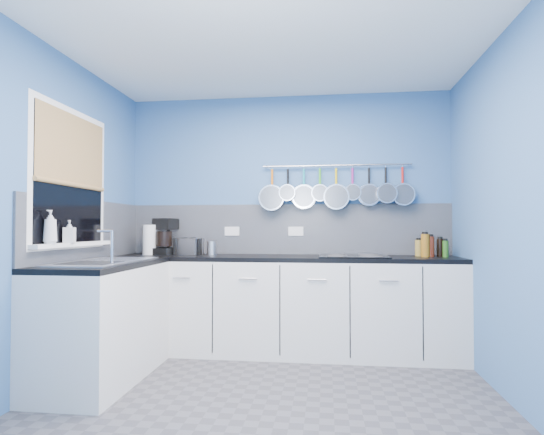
% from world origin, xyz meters
% --- Properties ---
extents(floor, '(3.20, 3.00, 0.02)m').
position_xyz_m(floor, '(0.00, 0.00, -0.01)').
color(floor, '#47474C').
rests_on(floor, ground).
extents(ceiling, '(3.20, 3.00, 0.02)m').
position_xyz_m(ceiling, '(0.00, 0.00, 2.51)').
color(ceiling, white).
rests_on(ceiling, ground).
extents(wall_back, '(3.20, 0.02, 2.50)m').
position_xyz_m(wall_back, '(0.00, 1.51, 1.25)').
color(wall_back, '#3B6599').
rests_on(wall_back, ground).
extents(wall_front, '(3.20, 0.02, 2.50)m').
position_xyz_m(wall_front, '(0.00, -1.51, 1.25)').
color(wall_front, '#3B6599').
rests_on(wall_front, ground).
extents(wall_left, '(0.02, 3.00, 2.50)m').
position_xyz_m(wall_left, '(-1.61, 0.00, 1.25)').
color(wall_left, '#3B6599').
rests_on(wall_left, ground).
extents(wall_right, '(0.02, 3.00, 2.50)m').
position_xyz_m(wall_right, '(1.61, 0.00, 1.25)').
color(wall_right, '#3B6599').
rests_on(wall_right, ground).
extents(backsplash_back, '(3.20, 0.02, 0.50)m').
position_xyz_m(backsplash_back, '(0.00, 1.49, 1.15)').
color(backsplash_back, slate).
rests_on(backsplash_back, wall_back).
extents(backsplash_left, '(0.02, 1.80, 0.50)m').
position_xyz_m(backsplash_left, '(-1.59, 0.60, 1.15)').
color(backsplash_left, slate).
rests_on(backsplash_left, wall_left).
extents(cabinet_run_back, '(3.20, 0.60, 0.86)m').
position_xyz_m(cabinet_run_back, '(0.00, 1.20, 0.43)').
color(cabinet_run_back, silver).
rests_on(cabinet_run_back, ground).
extents(worktop_back, '(3.20, 0.60, 0.04)m').
position_xyz_m(worktop_back, '(0.00, 1.20, 0.88)').
color(worktop_back, black).
rests_on(worktop_back, cabinet_run_back).
extents(cabinet_run_left, '(0.60, 1.20, 0.86)m').
position_xyz_m(cabinet_run_left, '(-1.30, 0.30, 0.43)').
color(cabinet_run_left, silver).
rests_on(cabinet_run_left, ground).
extents(worktop_left, '(0.60, 1.20, 0.04)m').
position_xyz_m(worktop_left, '(-1.30, 0.30, 0.88)').
color(worktop_left, black).
rests_on(worktop_left, cabinet_run_left).
extents(window_frame, '(0.01, 1.00, 1.10)m').
position_xyz_m(window_frame, '(-1.58, 0.30, 1.55)').
color(window_frame, white).
rests_on(window_frame, wall_left).
extents(window_glass, '(0.01, 0.90, 1.00)m').
position_xyz_m(window_glass, '(-1.57, 0.30, 1.55)').
color(window_glass, black).
rests_on(window_glass, wall_left).
extents(bamboo_blind, '(0.01, 0.90, 0.55)m').
position_xyz_m(bamboo_blind, '(-1.56, 0.30, 1.77)').
color(bamboo_blind, '#8F674C').
rests_on(bamboo_blind, wall_left).
extents(window_sill, '(0.10, 0.98, 0.03)m').
position_xyz_m(window_sill, '(-1.55, 0.30, 1.04)').
color(window_sill, white).
rests_on(window_sill, wall_left).
extents(sink_unit, '(0.50, 0.95, 0.01)m').
position_xyz_m(sink_unit, '(-1.30, 0.30, 0.90)').
color(sink_unit, silver).
rests_on(sink_unit, worktop_left).
extents(mixer_tap, '(0.12, 0.08, 0.26)m').
position_xyz_m(mixer_tap, '(-1.14, 0.12, 1.03)').
color(mixer_tap, silver).
rests_on(mixer_tap, worktop_left).
extents(socket_left, '(0.15, 0.01, 0.09)m').
position_xyz_m(socket_left, '(-0.55, 1.48, 1.13)').
color(socket_left, white).
rests_on(socket_left, backsplash_back).
extents(socket_right, '(0.15, 0.01, 0.09)m').
position_xyz_m(socket_right, '(0.10, 1.48, 1.13)').
color(socket_right, white).
rests_on(socket_right, backsplash_back).
extents(pot_rail, '(1.45, 0.02, 0.02)m').
position_xyz_m(pot_rail, '(0.50, 1.45, 1.78)').
color(pot_rail, silver).
rests_on(pot_rail, wall_back).
extents(soap_bottle_a, '(0.10, 0.10, 0.24)m').
position_xyz_m(soap_bottle_a, '(-1.53, -0.02, 1.17)').
color(soap_bottle_a, white).
rests_on(soap_bottle_a, window_sill).
extents(soap_bottle_b, '(0.10, 0.10, 0.17)m').
position_xyz_m(soap_bottle_b, '(-1.53, 0.21, 1.14)').
color(soap_bottle_b, white).
rests_on(soap_bottle_b, window_sill).
extents(paper_towel, '(0.14, 0.14, 0.29)m').
position_xyz_m(paper_towel, '(-1.32, 1.22, 1.05)').
color(paper_towel, white).
rests_on(paper_towel, worktop_back).
extents(coffee_maker, '(0.25, 0.27, 0.36)m').
position_xyz_m(coffee_maker, '(-1.18, 1.27, 1.08)').
color(coffee_maker, black).
rests_on(coffee_maker, worktop_back).
extents(toaster, '(0.28, 0.22, 0.16)m').
position_xyz_m(toaster, '(-0.94, 1.29, 0.98)').
color(toaster, silver).
rests_on(toaster, worktop_back).
extents(canister, '(0.11, 0.11, 0.13)m').
position_xyz_m(canister, '(-0.71, 1.28, 0.97)').
color(canister, silver).
rests_on(canister, worktop_back).
extents(hob, '(0.62, 0.54, 0.01)m').
position_xyz_m(hob, '(0.64, 1.18, 0.91)').
color(hob, black).
rests_on(hob, worktop_back).
extents(pan_0, '(0.26, 0.10, 0.45)m').
position_xyz_m(pan_0, '(-0.14, 1.44, 1.56)').
color(pan_0, silver).
rests_on(pan_0, pot_rail).
extents(pan_1, '(0.16, 0.12, 0.35)m').
position_xyz_m(pan_1, '(0.02, 1.44, 1.60)').
color(pan_1, silver).
rests_on(pan_1, pot_rail).
extents(pan_2, '(0.23, 0.06, 0.42)m').
position_xyz_m(pan_2, '(0.18, 1.44, 1.57)').
color(pan_2, silver).
rests_on(pan_2, pot_rail).
extents(pan_3, '(0.17, 0.08, 0.36)m').
position_xyz_m(pan_3, '(0.34, 1.44, 1.60)').
color(pan_3, silver).
rests_on(pan_3, pot_rail).
extents(pan_4, '(0.25, 0.09, 0.44)m').
position_xyz_m(pan_4, '(0.50, 1.44, 1.56)').
color(pan_4, silver).
rests_on(pan_4, pot_rail).
extents(pan_5, '(0.16, 0.08, 0.35)m').
position_xyz_m(pan_5, '(0.66, 1.44, 1.60)').
color(pan_5, silver).
rests_on(pan_5, pot_rail).
extents(pan_6, '(0.21, 0.07, 0.40)m').
position_xyz_m(pan_6, '(0.82, 1.44, 1.58)').
color(pan_6, silver).
rests_on(pan_6, pot_rail).
extents(pan_7, '(0.19, 0.12, 0.38)m').
position_xyz_m(pan_7, '(0.98, 1.44, 1.59)').
color(pan_7, silver).
rests_on(pan_7, pot_rail).
extents(pan_8, '(0.22, 0.09, 0.41)m').
position_xyz_m(pan_8, '(1.14, 1.44, 1.58)').
color(pan_8, silver).
rests_on(pan_8, pot_rail).
extents(condiment_0, '(0.06, 0.06, 0.16)m').
position_xyz_m(condiment_0, '(1.44, 1.30, 0.98)').
color(condiment_0, black).
rests_on(condiment_0, worktop_back).
extents(condiment_1, '(0.06, 0.06, 0.11)m').
position_xyz_m(condiment_1, '(1.36, 1.32, 0.96)').
color(condiment_1, brown).
rests_on(condiment_1, worktop_back).
extents(condiment_2, '(0.07, 0.07, 0.15)m').
position_xyz_m(condiment_2, '(1.26, 1.33, 0.98)').
color(condiment_2, olive).
rests_on(condiment_2, worktop_back).
extents(condiment_3, '(0.05, 0.05, 0.15)m').
position_xyz_m(condiment_3, '(1.47, 1.22, 0.97)').
color(condiment_3, '#265919').
rests_on(condiment_3, worktop_back).
extents(condiment_4, '(0.06, 0.06, 0.18)m').
position_xyz_m(condiment_4, '(1.34, 1.22, 0.99)').
color(condiment_4, '#4C190C').
rests_on(condiment_4, worktop_back).
extents(condiment_5, '(0.07, 0.07, 0.21)m').
position_xyz_m(condiment_5, '(1.29, 1.21, 1.00)').
color(condiment_5, '#8C5914').
rests_on(condiment_5, worktop_back).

